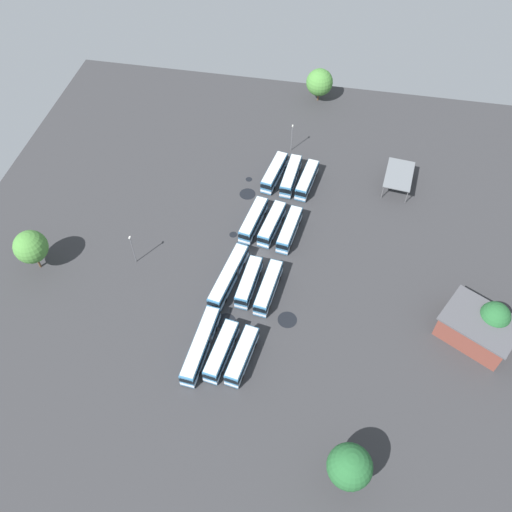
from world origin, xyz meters
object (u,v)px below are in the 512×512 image
Objects in this scene: lamp_post_mid_lot at (292,137)px; bus_row0_slot0 at (274,173)px; bus_row3_slot1 at (221,351)px; tree_northwest at (31,247)px; depot_building at (477,328)px; lamp_post_far_corner at (133,248)px; bus_row1_slot2 at (289,230)px; bus_row2_slot1 at (249,282)px; bus_row3_slot2 at (242,356)px; bus_row0_slot1 at (291,176)px; bus_row3_slot0 at (201,345)px; tree_west_edge at (350,467)px; bus_row1_slot0 at (253,220)px; tree_northeast at (495,316)px; tree_north_edge at (320,82)px; bus_row1_slot1 at (272,224)px; bus_row2_slot0 at (229,276)px; bus_row0_slot2 at (307,180)px; bus_row2_slot2 at (268,288)px; maintenance_shelter at (399,175)px.

bus_row0_slot0 is at bearing -12.55° from lamp_post_mid_lot.
tree_northwest reaches higher than bus_row3_slot1.
depot_building is at bearing 105.92° from bus_row3_slot1.
tree_northwest is (4.75, -18.29, 1.98)m from lamp_post_far_corner.
bus_row1_slot2 is 1.49× the size of lamp_post_far_corner.
bus_row2_slot1 and bus_row3_slot2 have the same top height.
bus_row0_slot1 and bus_row3_slot0 have the same top height.
bus_row3_slot1 is at bearing -13.94° from bus_row1_slot2.
tree_west_edge reaches higher than bus_row0_slot0.
tree_west_edge is at bearing 56.91° from bus_row3_slot0.
bus_row0_slot1 is 65.44m from tree_west_edge.
bus_row3_slot1 is at bearing -126.44° from tree_west_edge.
bus_row2_slot1 is 23.65m from lamp_post_far_corner.
bus_row1_slot0 is at bearing -7.17° from bus_row0_slot0.
tree_northeast is at bearing 53.78° from bus_row0_slot0.
bus_row0_slot0 is at bearing -11.27° from tree_north_edge.
bus_row3_slot0 is (45.52, -9.17, 0.00)m from bus_row0_slot1.
tree_north_edge is at bearing 154.06° from lamp_post_far_corner.
bus_row1_slot2 is (0.89, 3.82, 0.00)m from bus_row1_slot1.
lamp_post_mid_lot is (-39.49, 25.56, -0.12)m from lamp_post_far_corner.
depot_building is (18.83, 43.95, 0.81)m from bus_row1_slot0.
depot_building is (3.53, 45.85, 0.81)m from bus_row2_slot0.
bus_row0_slot0 is 7.63m from bus_row0_slot2.
bus_row3_slot2 is at bearing 86.43° from bus_row3_slot1.
bus_row0_slot0 is 32.61m from tree_north_edge.
bus_row0_slot0 is 1.06× the size of bus_row3_slot2.
bus_row2_slot0 is (14.03, -9.69, 0.00)m from bus_row1_slot2.
bus_row0_slot0 and bus_row1_slot0 have the same top height.
bus_row2_slot1 is 3.93m from bus_row2_slot2.
bus_row3_slot1 is 1.31× the size of tree_north_edge.
depot_building is 59.67m from lamp_post_mid_lot.
bus_row3_slot1 is at bearing -21.06° from bus_row2_slot2.
lamp_post_far_corner is at bearing -124.94° from bus_row3_slot2.
lamp_post_far_corner is (-1.51, -19.40, 2.30)m from bus_row2_slot0.
bus_row2_slot2 is 0.79× the size of bus_row3_slot0.
tree_north_edge is (-63.47, 2.22, 3.46)m from bus_row2_slot2.
bus_row0_slot0 is 1.03× the size of bus_row1_slot1.
bus_row2_slot1 is at bearing 173.32° from bus_row3_slot1.
lamp_post_mid_lot reaches higher than bus_row1_slot0.
bus_row1_slot2 is (16.00, 2.07, -0.00)m from bus_row0_slot1.
bus_row1_slot1 is 1.00× the size of bus_row1_slot2.
bus_row3_slot1 is 48.11m from tree_northeast.
lamp_post_far_corner is 67.57m from tree_north_edge.
depot_building is 1.46× the size of maintenance_shelter.
bus_row0_slot2 is 47.68m from depot_building.
bus_row1_slot0 is 25.48m from lamp_post_far_corner.
depot_building reaches higher than bus_row3_slot0.
bus_row1_slot2 is 0.98× the size of bus_row3_slot1.
bus_row0_slot1 and bus_row2_slot0 have the same top height.
tree_west_edge reaches higher than bus_row1_slot0.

